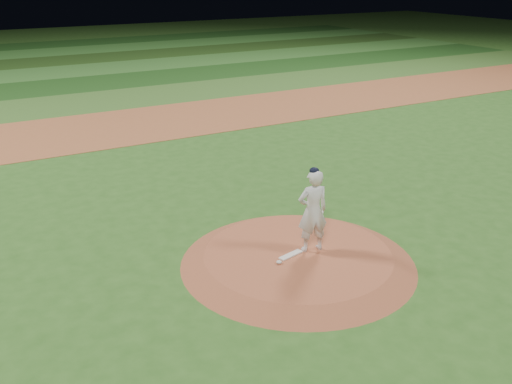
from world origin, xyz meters
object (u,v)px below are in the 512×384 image
pitchers_mound (298,258)px  rosin_bag (279,262)px  pitcher_on_mound (313,211)px  pitching_rubber (291,255)px

pitchers_mound → rosin_bag: 0.69m
pitchers_mound → pitcher_on_mound: size_ratio=2.67×
rosin_bag → pitcher_on_mound: (1.01, 0.20, 0.98)m
rosin_bag → pitching_rubber: bearing=23.6°
rosin_bag → pitcher_on_mound: 1.42m
pitchers_mound → pitcher_on_mound: bearing=-1.3°
pitching_rubber → pitcher_on_mound: pitcher_on_mound is taller
rosin_bag → pitcher_on_mound: pitcher_on_mound is taller
pitcher_on_mound → pitching_rubber: bearing=-179.4°
pitcher_on_mound → pitchers_mound: bearing=178.7°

